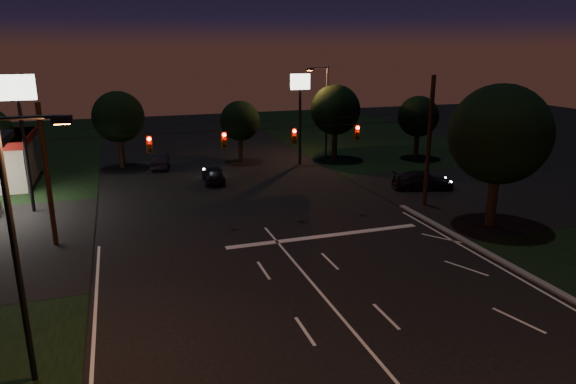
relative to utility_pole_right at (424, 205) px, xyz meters
name	(u,v)px	position (x,y,z in m)	size (l,w,h in m)	color
ground	(369,350)	(-12.00, -15.00, 0.00)	(140.00, 140.00, 0.00)	black
cross_street_right	(507,191)	(8.00, 1.00, 0.00)	(20.00, 16.00, 0.02)	black
stop_bar	(325,236)	(-9.00, -3.50, 0.01)	(12.00, 0.50, 0.01)	silver
utility_pole_right	(424,205)	(0.00, 0.00, 0.00)	(0.30, 0.30, 9.00)	black
utility_pole_left	(56,245)	(-24.00, 0.00, 0.00)	(0.28, 0.28, 8.00)	black
signal_span	(260,137)	(-12.00, -0.04, 5.50)	(24.00, 0.40, 1.56)	black
pole_sign_left_near	(20,108)	(-26.00, 7.00, 6.98)	(2.20, 0.30, 9.10)	black
pole_sign_right	(300,98)	(-4.00, 15.00, 6.24)	(1.80, 0.30, 8.40)	black
street_light_left	(22,233)	(-23.24, -13.00, 5.24)	(2.20, 0.35, 9.00)	black
street_light_right_far	(324,105)	(-0.76, 17.00, 5.24)	(2.20, 0.35, 9.00)	black
tree_right_near	(498,135)	(1.53, -4.83, 5.68)	(6.00, 6.00, 8.76)	black
tree_far_b	(119,117)	(-19.98, 19.13, 4.61)	(4.60, 4.60, 6.98)	black
tree_far_c	(240,121)	(-8.98, 18.10, 3.90)	(3.80, 3.80, 5.86)	black
tree_far_d	(335,110)	(0.02, 16.13, 4.83)	(4.80, 4.80, 7.30)	black
tree_far_e	(418,117)	(8.02, 14.11, 4.11)	(4.00, 4.00, 6.18)	black
car_oncoming_a	(214,174)	(-13.00, 10.85, 0.69)	(1.64, 4.07, 1.39)	black
car_oncoming_b	(160,161)	(-16.68, 17.51, 0.68)	(1.44, 4.13, 1.36)	black
car_cross	(423,181)	(2.20, 3.67, 0.69)	(1.95, 4.79, 1.39)	black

